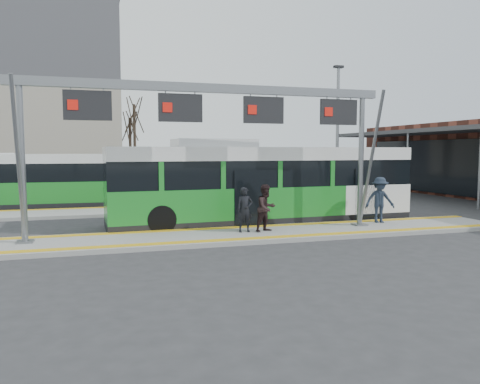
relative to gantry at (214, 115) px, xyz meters
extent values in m
plane|color=#2D2D30|center=(0.35, -0.25, -4.30)|extent=(120.00, 120.00, 0.00)
cube|color=gray|center=(0.35, -0.25, -4.22)|extent=(22.00, 3.00, 0.15)
cube|color=gray|center=(-3.65, 7.75, -4.22)|extent=(20.00, 3.00, 0.15)
cube|color=gold|center=(0.35, 0.90, -4.14)|extent=(22.00, 0.35, 0.02)
cube|color=gold|center=(0.35, -1.40, -4.14)|extent=(22.00, 0.35, 0.02)
cube|color=gold|center=(-3.65, 8.90, -4.14)|extent=(20.00, 0.35, 0.02)
cylinder|color=slate|center=(-6.15, 0.05, -1.62)|extent=(0.20, 0.20, 5.05)
cube|color=slate|center=(-6.15, 0.05, -4.12)|extent=(0.50, 0.50, 0.06)
cylinder|color=slate|center=(-6.15, -0.65, -1.62)|extent=(0.12, 1.46, 4.90)
cylinder|color=slate|center=(5.85, 0.05, -1.62)|extent=(0.20, 0.20, 5.05)
cube|color=slate|center=(5.85, 0.05, -4.12)|extent=(0.50, 0.50, 0.06)
cylinder|color=slate|center=(5.85, -0.65, -1.62)|extent=(0.12, 1.46, 4.90)
cube|color=slate|center=(-0.15, 0.05, 0.90)|extent=(13.00, 0.25, 0.30)
cube|color=black|center=(-4.15, 0.05, 0.20)|extent=(1.50, 0.12, 0.95)
cube|color=red|center=(-4.60, -0.02, 0.20)|extent=(0.32, 0.02, 0.32)
cube|color=black|center=(-1.15, 0.05, 0.20)|extent=(1.50, 0.12, 0.95)
cube|color=red|center=(-1.60, -0.02, 0.20)|extent=(0.32, 0.02, 0.32)
cube|color=black|center=(1.85, 0.05, 0.20)|extent=(1.50, 0.12, 0.95)
cube|color=red|center=(1.40, -0.02, 0.20)|extent=(0.32, 0.02, 0.32)
cube|color=black|center=(4.85, 0.05, 0.20)|extent=(1.50, 0.12, 0.95)
cube|color=red|center=(4.40, -0.02, 0.20)|extent=(0.32, 0.02, 0.32)
cylinder|color=slate|center=(15.15, 3.75, -2.15)|extent=(0.14, 0.14, 4.30)
cylinder|color=slate|center=(15.15, 9.75, -2.15)|extent=(0.14, 0.14, 4.30)
cube|color=black|center=(2.73, 2.58, -4.11)|extent=(12.87, 3.16, 0.37)
cube|color=#1B7E24|center=(2.73, 2.58, -3.31)|extent=(12.87, 3.16, 1.23)
cube|color=black|center=(2.73, 2.58, -2.17)|extent=(12.87, 3.08, 1.07)
cube|color=white|center=(2.73, 2.58, -1.37)|extent=(12.87, 3.16, 0.53)
cube|color=orange|center=(9.11, 2.80, -1.48)|extent=(0.12, 1.90, 0.30)
cube|color=white|center=(0.60, 2.51, -0.94)|extent=(3.26, 2.01, 0.32)
cylinder|color=black|center=(-1.70, 1.22, -3.77)|extent=(1.08, 0.36, 1.07)
cylinder|color=black|center=(-1.78, 3.63, -3.77)|extent=(1.08, 0.36, 1.07)
cylinder|color=black|center=(6.61, 1.50, -3.77)|extent=(1.08, 0.36, 1.07)
cylinder|color=black|center=(6.52, 3.92, -3.77)|extent=(1.08, 0.36, 1.07)
cube|color=black|center=(-8.75, 11.13, -4.13)|extent=(11.60, 2.85, 0.34)
cube|color=#1B7E24|center=(-8.75, 11.13, -3.41)|extent=(11.60, 2.85, 1.10)
cube|color=black|center=(-8.75, 11.13, -2.38)|extent=(11.60, 2.78, 0.96)
cube|color=white|center=(-8.75, 11.13, -1.66)|extent=(11.60, 2.85, 0.48)
cylinder|color=black|center=(-5.33, 9.94, -3.82)|extent=(0.97, 0.32, 0.96)
cylinder|color=black|center=(-5.26, 12.08, -3.82)|extent=(0.97, 0.32, 0.96)
imported|color=black|center=(1.09, -0.12, -3.35)|extent=(0.60, 0.41, 1.61)
imported|color=black|center=(1.86, -0.23, -3.30)|extent=(1.01, 0.92, 1.70)
imported|color=#1E2837|center=(6.98, 0.42, -3.23)|extent=(1.32, 0.95, 1.84)
cylinder|color=#382B21|center=(-0.78, 31.87, -1.13)|extent=(0.28, 0.28, 6.34)
cylinder|color=#382B21|center=(-0.39, 31.23, -0.50)|extent=(0.28, 0.28, 7.60)
cylinder|color=slate|center=(8.20, 6.26, -0.60)|extent=(0.16, 0.16, 7.40)
cube|color=black|center=(8.20, 6.26, 3.10)|extent=(0.50, 0.25, 0.12)
camera|label=1|loc=(-3.87, -15.90, -1.27)|focal=35.00mm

